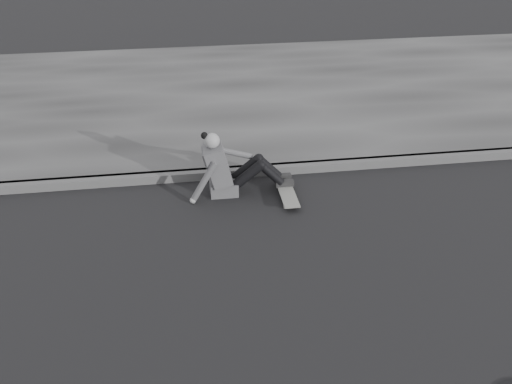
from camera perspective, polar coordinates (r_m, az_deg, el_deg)
ground at (r=5.82m, az=-1.62°, el=-10.72°), size 80.00×80.00×0.00m
curb at (r=7.91m, az=-3.86°, el=1.88°), size 24.00×0.16×0.12m
sidewalk at (r=10.66m, az=-5.26°, el=9.56°), size 24.00×6.00×0.12m
skateboard at (r=7.41m, az=3.11°, el=-0.07°), size 0.20×0.78×0.09m
seated_woman at (r=7.39m, az=-2.80°, el=2.41°), size 1.38×0.46×0.88m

